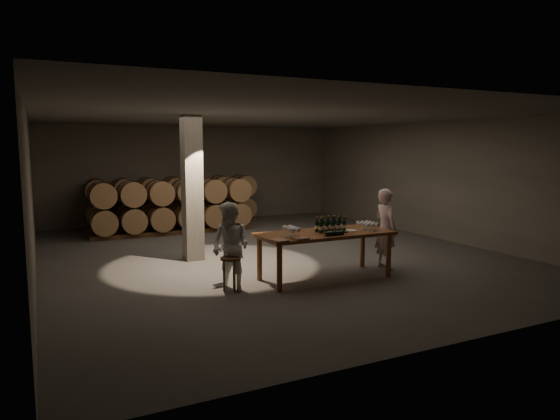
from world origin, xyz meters
name	(u,v)px	position (x,y,z in m)	size (l,w,h in m)	color
room	(192,188)	(-1.80, 0.20, 1.60)	(12.00, 12.00, 12.00)	#4E4C4A
tasting_table	(325,238)	(0.00, -2.50, 0.80)	(2.60, 1.10, 0.90)	brown
barrel_stack_back	(174,200)	(-0.96, 5.20, 0.83)	(5.48, 0.95, 1.57)	brown
barrel_stack_front	(173,205)	(-1.35, 3.80, 0.83)	(4.70, 0.95, 1.57)	brown
bottle_cluster	(331,226)	(0.13, -2.48, 1.01)	(0.60, 0.23, 0.30)	black
lying_bottles	(335,233)	(-0.03, -2.89, 0.94)	(0.49, 0.09, 0.09)	black
glass_cluster_left	(291,229)	(-0.79, -2.63, 1.04)	(0.20, 0.42, 0.19)	silver
glass_cluster_right	(367,224)	(0.89, -2.63, 1.02)	(0.30, 0.41, 0.16)	silver
plate	(350,231)	(0.51, -2.59, 0.91)	(0.25, 0.25, 0.01)	white
notebook_near	(300,239)	(-0.78, -2.95, 0.92)	(0.26, 0.21, 0.03)	brown
notebook_corner	(279,240)	(-1.18, -2.91, 0.91)	(0.24, 0.30, 0.03)	brown
pen	(301,238)	(-0.75, -2.90, 0.91)	(0.01, 0.01, 0.15)	black
stool	(231,263)	(-1.92, -2.50, 0.49)	(0.36, 0.36, 0.60)	brown
person_man	(386,229)	(1.54, -2.35, 0.83)	(0.61, 0.40, 1.66)	beige
person_woman	(230,247)	(-1.91, -2.47, 0.78)	(0.76, 0.59, 1.56)	silver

